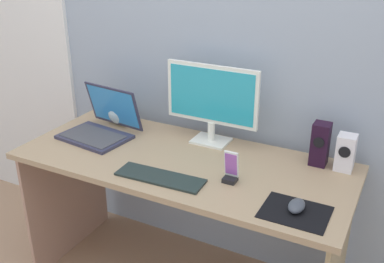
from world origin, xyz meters
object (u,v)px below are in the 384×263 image
at_px(monitor, 212,100).
at_px(keyboard_external, 160,177).
at_px(mouse, 297,206).
at_px(fishbowl, 122,111).
at_px(phone_in_dock, 231,171).
at_px(speaker_right, 346,153).
at_px(laptop, 101,126).
at_px(speaker_near_monitor, 320,144).

height_order(monitor, keyboard_external, monitor).
bearing_deg(mouse, fishbowl, 159.89).
bearing_deg(phone_in_dock, mouse, -16.50).
bearing_deg(keyboard_external, monitor, 82.89).
relative_size(speaker_right, mouse, 1.65).
bearing_deg(laptop, keyboard_external, -26.42).
height_order(speaker_near_monitor, keyboard_external, speaker_near_monitor).
distance_m(speaker_right, mouse, 0.43).
bearing_deg(fishbowl, speaker_near_monitor, 0.67).
bearing_deg(fishbowl, mouse, -20.48).
relative_size(laptop, fishbowl, 2.40).
xyz_separation_m(speaker_right, mouse, (-0.10, -0.42, -0.06)).
xyz_separation_m(laptop, keyboard_external, (0.50, -0.25, -0.04)).
distance_m(monitor, speaker_near_monitor, 0.54).
bearing_deg(mouse, laptop, 168.64).
xyz_separation_m(monitor, speaker_right, (0.64, 0.01, -0.14)).
distance_m(mouse, phone_in_dock, 0.32).
bearing_deg(fishbowl, laptop, -91.37).
xyz_separation_m(keyboard_external, phone_in_dock, (0.27, 0.12, 0.04)).
bearing_deg(phone_in_dock, speaker_near_monitor, 48.12).
distance_m(monitor, speaker_right, 0.66).
distance_m(fishbowl, mouse, 1.15).
bearing_deg(speaker_near_monitor, monitor, -179.11).
height_order(monitor, mouse, monitor).
relative_size(fishbowl, phone_in_dock, 1.11).
height_order(speaker_right, phone_in_dock, speaker_right).
distance_m(speaker_right, phone_in_dock, 0.52).
height_order(monitor, speaker_right, monitor).
relative_size(speaker_near_monitor, laptop, 0.53).
xyz_separation_m(fishbowl, phone_in_dock, (0.77, -0.31, -0.03)).
height_order(fishbowl, mouse, fishbowl).
relative_size(speaker_near_monitor, fishbowl, 1.28).
distance_m(laptop, fishbowl, 0.18).
xyz_separation_m(speaker_right, speaker_near_monitor, (-0.11, 0.00, 0.02)).
height_order(speaker_right, mouse, speaker_right).
height_order(fishbowl, keyboard_external, fishbowl).
bearing_deg(speaker_right, monitor, -179.27).
relative_size(monitor, mouse, 4.73).
xyz_separation_m(speaker_right, laptop, (-1.18, -0.19, -0.03)).
bearing_deg(mouse, keyboard_external, -177.15).
distance_m(monitor, phone_in_dock, 0.43).
bearing_deg(laptop, monitor, 18.69).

